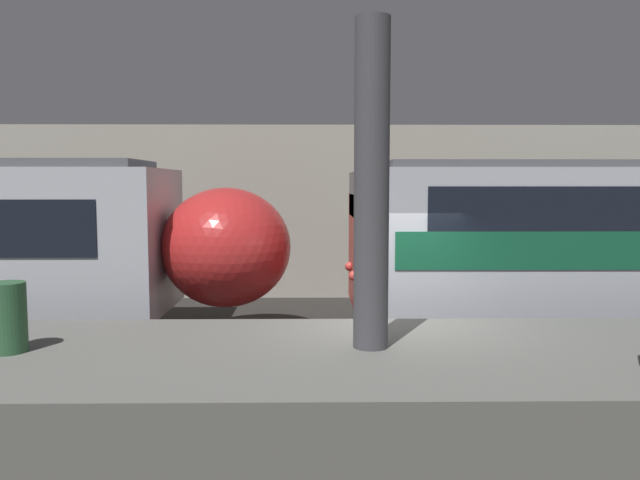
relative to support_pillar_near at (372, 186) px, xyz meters
name	(u,v)px	position (x,y,z in m)	size (l,w,h in m)	color
ground_plane	(395,380)	(0.53, 1.63, -2.96)	(120.00, 120.00, 0.00)	#282623
platform	(415,388)	(0.53, -0.17, -2.48)	(40.00, 3.60, 0.95)	slate
station_rear_barrier	(360,212)	(0.53, 8.64, -0.71)	(50.00, 0.15, 4.50)	#B2AD9E
support_pillar_near	(372,186)	(0.00, 0.00, 0.00)	(0.43, 0.43, 4.01)	#47474C
trash_bin	(8,317)	(-4.40, -0.16, -1.58)	(0.44, 0.44, 0.85)	#2D5B38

